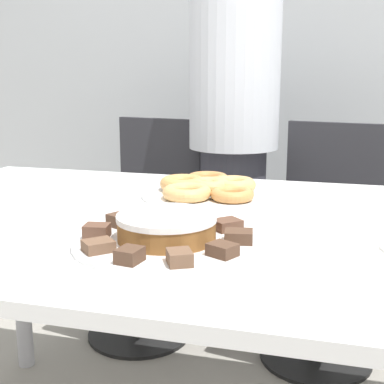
% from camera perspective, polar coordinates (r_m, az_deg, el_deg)
% --- Properties ---
extents(wall_back, '(8.00, 0.05, 2.60)m').
position_cam_1_polar(wall_back, '(2.84, 8.93, 16.25)').
color(wall_back, '#B2B7BC').
rests_on(wall_back, ground_plane).
extents(table, '(1.70, 1.06, 0.77)m').
position_cam_1_polar(table, '(1.30, -0.33, -6.22)').
color(table, white).
rests_on(table, ground_plane).
extents(person_standing, '(0.36, 0.36, 1.64)m').
position_cam_1_polar(person_standing, '(2.20, 4.47, 6.00)').
color(person_standing, '#383842').
rests_on(person_standing, ground_plane).
extents(office_chair_left, '(0.51, 0.51, 0.92)m').
position_cam_1_polar(office_chair_left, '(2.29, -5.10, -4.37)').
color(office_chair_left, black).
rests_on(office_chair_left, ground_plane).
extents(office_chair_right, '(0.51, 0.51, 0.92)m').
position_cam_1_polar(office_chair_right, '(2.16, 13.91, -5.78)').
color(office_chair_right, black).
rests_on(office_chair_right, ground_plane).
extents(plate_cake, '(0.38, 0.38, 0.01)m').
position_cam_1_polar(plate_cake, '(1.09, -2.70, -5.35)').
color(plate_cake, white).
rests_on(plate_cake, table).
extents(plate_donuts, '(0.39, 0.39, 0.01)m').
position_cam_1_polar(plate_donuts, '(1.51, 1.93, -0.23)').
color(plate_donuts, white).
rests_on(plate_donuts, table).
extents(frosted_cake, '(0.20, 0.20, 0.05)m').
position_cam_1_polar(frosted_cake, '(1.08, -2.72, -3.75)').
color(frosted_cake, brown).
rests_on(frosted_cake, plate_cake).
extents(lamington_0, '(0.06, 0.06, 0.03)m').
position_cam_1_polar(lamington_0, '(1.18, -7.67, -3.00)').
color(lamington_0, '#513828').
rests_on(lamington_0, plate_cake).
extents(lamington_1, '(0.06, 0.05, 0.03)m').
position_cam_1_polar(lamington_1, '(1.11, -10.12, -4.11)').
color(lamington_1, brown).
rests_on(lamington_1, plate_cake).
extents(lamington_2, '(0.07, 0.07, 0.02)m').
position_cam_1_polar(lamington_2, '(1.03, -9.96, -5.68)').
color(lamington_2, brown).
rests_on(lamington_2, plate_cake).
extents(lamington_3, '(0.05, 0.05, 0.03)m').
position_cam_1_polar(lamington_3, '(0.96, -6.67, -6.71)').
color(lamington_3, '#513828').
rests_on(lamington_3, plate_cake).
extents(lamington_4, '(0.06, 0.06, 0.03)m').
position_cam_1_polar(lamington_4, '(0.94, -1.34, -6.99)').
color(lamington_4, brown).
rests_on(lamington_4, plate_cake).
extents(lamington_5, '(0.06, 0.06, 0.02)m').
position_cam_1_polar(lamington_5, '(0.99, 3.26, -6.17)').
color(lamington_5, '#513828').
rests_on(lamington_5, plate_cake).
extents(lamington_6, '(0.06, 0.05, 0.02)m').
position_cam_1_polar(lamington_6, '(1.07, 5.01, -4.74)').
color(lamington_6, '#513828').
rests_on(lamington_6, plate_cake).
extents(lamington_7, '(0.07, 0.07, 0.02)m').
position_cam_1_polar(lamington_7, '(1.15, 3.74, -3.49)').
color(lamington_7, brown).
rests_on(lamington_7, plate_cake).
extents(lamington_8, '(0.05, 0.06, 0.02)m').
position_cam_1_polar(lamington_8, '(1.21, 0.42, -2.67)').
color(lamington_8, '#513828').
rests_on(lamington_8, plate_cake).
extents(lamington_9, '(0.06, 0.06, 0.03)m').
position_cam_1_polar(lamington_9, '(1.22, -3.77, -2.50)').
color(lamington_9, brown).
rests_on(lamington_9, plate_cake).
extents(donut_0, '(0.11, 0.11, 0.04)m').
position_cam_1_polar(donut_0, '(1.50, 1.94, 0.67)').
color(donut_0, '#E5AD66').
rests_on(donut_0, plate_donuts).
extents(donut_1, '(0.13, 0.13, 0.04)m').
position_cam_1_polar(donut_1, '(1.42, -0.55, -0.05)').
color(donut_1, '#E5AD66').
rests_on(donut_1, plate_donuts).
extents(donut_2, '(0.12, 0.12, 0.03)m').
position_cam_1_polar(donut_2, '(1.42, 4.31, -0.27)').
color(donut_2, '#D18E4C').
rests_on(donut_2, plate_donuts).
extents(donut_3, '(0.13, 0.13, 0.04)m').
position_cam_1_polar(donut_3, '(1.52, 4.48, 0.78)').
color(donut_3, '#E5AD66').
rests_on(donut_3, plate_donuts).
extents(donut_4, '(0.13, 0.13, 0.03)m').
position_cam_1_polar(donut_4, '(1.61, 1.68, 1.36)').
color(donut_4, '#C68447').
rests_on(donut_4, plate_donuts).
extents(donut_5, '(0.13, 0.13, 0.04)m').
position_cam_1_polar(donut_5, '(1.53, -1.00, 0.92)').
color(donut_5, tan).
rests_on(donut_5, plate_donuts).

